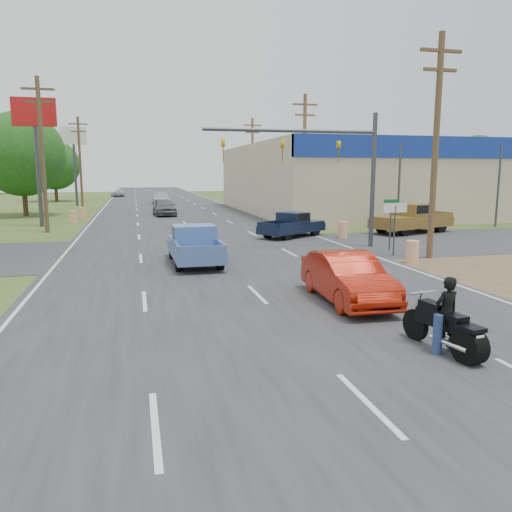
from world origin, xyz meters
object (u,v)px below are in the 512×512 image
object	(u,v)px
navy_pickup	(293,225)
brown_pickup	(410,218)
rider	(446,317)
distant_car_silver	(161,198)
distant_car_grey	(164,207)
distant_car_white	(117,193)
motorcycle	(448,330)
blue_pickup	(194,244)
red_convertible	(347,278)

from	to	relation	value
navy_pickup	brown_pickup	bearing A→B (deg)	57.47
navy_pickup	brown_pickup	world-z (taller)	brown_pickup
rider	distant_car_silver	size ratio (longest dim) A/B	0.31
distant_car_grey	distant_car_silver	xyz separation A→B (m)	(0.64, 17.32, -0.03)
rider	distant_car_silver	distance (m)	54.86
rider	distant_car_white	world-z (taller)	rider
motorcycle	rider	size ratio (longest dim) A/B	1.48
blue_pickup	distant_car_silver	xyz separation A→B (m)	(0.82, 42.44, -0.09)
navy_pickup	distant_car_grey	world-z (taller)	distant_car_grey
navy_pickup	distant_car_white	bearing A→B (deg)	158.79
navy_pickup	distant_car_silver	xyz separation A→B (m)	(-6.18, 34.80, -0.01)
rider	distant_car_white	xyz separation A→B (m)	(-9.27, 76.80, -0.22)
distant_car_grey	distant_car_white	world-z (taller)	distant_car_grey
blue_pickup	navy_pickup	distance (m)	10.36
blue_pickup	distant_car_white	world-z (taller)	blue_pickup
red_convertible	distant_car_silver	xyz separation A→B (m)	(-2.97, 50.16, 0.01)
brown_pickup	distant_car_white	size ratio (longest dim) A/B	1.47
distant_car_white	blue_pickup	bearing A→B (deg)	87.30
distant_car_grey	navy_pickup	bearing A→B (deg)	-72.28
distant_car_grey	distant_car_white	size ratio (longest dim) A/B	1.10
distant_car_grey	distant_car_silver	world-z (taller)	distant_car_grey
red_convertible	distant_car_white	size ratio (longest dim) A/B	1.08
rider	distant_car_grey	world-z (taller)	rider
brown_pickup	distant_car_silver	world-z (taller)	brown_pickup
blue_pickup	brown_pickup	bearing A→B (deg)	26.53
blue_pickup	distant_car_silver	size ratio (longest dim) A/B	0.97
motorcycle	distant_car_silver	world-z (taller)	distant_car_silver
navy_pickup	rider	bearing A→B (deg)	-41.59
motorcycle	brown_pickup	xyz separation A→B (m)	(11.00, 20.14, 0.43)
rider	navy_pickup	xyz separation A→B (m)	(2.91, 19.96, -0.04)
motorcycle	blue_pickup	xyz separation A→B (m)	(-4.10, 12.39, 0.31)
rider	blue_pickup	world-z (taller)	blue_pickup
blue_pickup	distant_car_silver	distance (m)	42.45
brown_pickup	distant_car_silver	xyz separation A→B (m)	(-14.28, 34.69, -0.21)
rider	distant_car_white	bearing A→B (deg)	-92.53
navy_pickup	distant_car_grey	size ratio (longest dim) A/B	1.04
navy_pickup	distant_car_silver	size ratio (longest dim) A/B	0.92
rider	brown_pickup	size ratio (longest dim) A/B	0.26
distant_car_white	distant_car_grey	bearing A→B (deg)	90.47
red_convertible	distant_car_grey	size ratio (longest dim) A/B	0.98
red_convertible	rider	world-z (taller)	rider
distant_car_silver	blue_pickup	bearing A→B (deg)	-91.87
navy_pickup	distant_car_white	size ratio (longest dim) A/B	1.14
brown_pickup	distant_car_grey	xyz separation A→B (m)	(-14.92, 17.38, -0.18)
motorcycle	navy_pickup	distance (m)	20.24
distant_car_grey	brown_pickup	bearing A→B (deg)	-52.93
rider	navy_pickup	world-z (taller)	rider
rider	blue_pickup	distance (m)	12.98
red_convertible	distant_car_silver	world-z (taller)	distant_car_silver
motorcycle	blue_pickup	size ratio (longest dim) A/B	0.47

